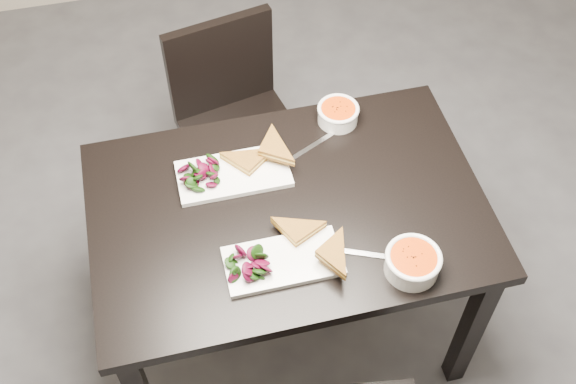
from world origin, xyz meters
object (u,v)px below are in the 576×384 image
object	(u,v)px
soup_bowl_near	(413,262)
soup_bowl_far	(338,113)
plate_far	(234,174)
table	(288,225)
chair_far	(235,114)
plate_near	(283,261)

from	to	relation	value
soup_bowl_near	soup_bowl_far	size ratio (longest dim) A/B	1.15
soup_bowl_far	plate_far	bearing A→B (deg)	-158.07
table	chair_far	world-z (taller)	chair_far
plate_far	soup_bowl_far	distance (m)	0.41
soup_bowl_near	plate_far	bearing A→B (deg)	132.92
table	plate_near	world-z (taller)	plate_near
plate_near	plate_far	distance (m)	0.36
plate_far	soup_bowl_far	xyz separation A→B (m)	(0.38, 0.15, 0.03)
plate_far	table	bearing A→B (deg)	-48.56
plate_near	soup_bowl_near	bearing A→B (deg)	-17.06
plate_near	soup_bowl_far	bearing A→B (deg)	58.71
plate_near	plate_far	bearing A→B (deg)	102.39
chair_far	plate_near	distance (m)	0.91
soup_bowl_near	plate_far	distance (m)	0.62
table	soup_bowl_far	xyz separation A→B (m)	(0.24, 0.31, 0.13)
soup_bowl_near	soup_bowl_far	bearing A→B (deg)	93.88
soup_bowl_near	plate_far	xyz separation A→B (m)	(-0.42, 0.46, -0.03)
table	plate_near	bearing A→B (deg)	-107.50
plate_far	soup_bowl_far	world-z (taller)	soup_bowl_far
table	soup_bowl_near	xyz separation A→B (m)	(0.29, -0.30, 0.14)
plate_near	soup_bowl_near	world-z (taller)	soup_bowl_near
table	chair_far	distance (m)	0.70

